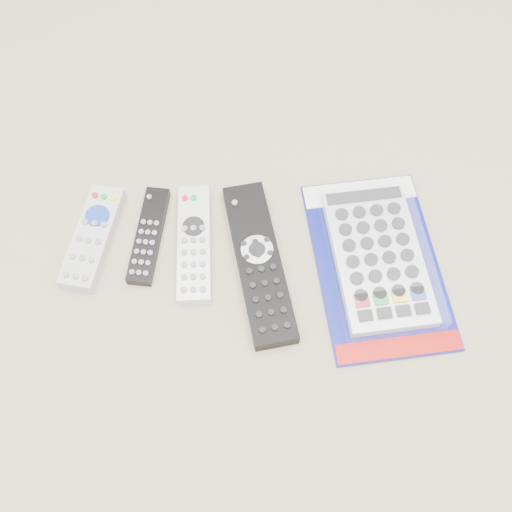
{
  "coord_description": "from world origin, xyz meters",
  "views": [
    {
      "loc": [
        0.03,
        -0.35,
        0.75
      ],
      "look_at": [
        0.03,
        0.03,
        0.01
      ],
      "focal_mm": 40.0,
      "sensor_mm": 36.0,
      "label": 1
    }
  ],
  "objects_px": {
    "remote_small_grey": "(93,237)",
    "remote_large_black": "(259,263)",
    "remote_slim_black": "(149,236)",
    "remote_silver_dvd": "(194,244)",
    "jumbo_remote_packaged": "(378,256)"
  },
  "relations": [
    {
      "from": "remote_silver_dvd",
      "to": "jumbo_remote_packaged",
      "type": "relative_size",
      "value": 0.62
    },
    {
      "from": "remote_small_grey",
      "to": "remote_silver_dvd",
      "type": "relative_size",
      "value": 0.92
    },
    {
      "from": "remote_slim_black",
      "to": "jumbo_remote_packaged",
      "type": "height_order",
      "value": "jumbo_remote_packaged"
    },
    {
      "from": "remote_slim_black",
      "to": "remote_silver_dvd",
      "type": "distance_m",
      "value": 0.07
    },
    {
      "from": "remote_small_grey",
      "to": "remote_slim_black",
      "type": "height_order",
      "value": "remote_small_grey"
    },
    {
      "from": "remote_slim_black",
      "to": "jumbo_remote_packaged",
      "type": "distance_m",
      "value": 0.34
    },
    {
      "from": "remote_silver_dvd",
      "to": "jumbo_remote_packaged",
      "type": "xyz_separation_m",
      "value": [
        0.27,
        -0.03,
        0.01
      ]
    },
    {
      "from": "remote_silver_dvd",
      "to": "jumbo_remote_packaged",
      "type": "bearing_deg",
      "value": -7.91
    },
    {
      "from": "remote_large_black",
      "to": "jumbo_remote_packaged",
      "type": "distance_m",
      "value": 0.17
    },
    {
      "from": "remote_silver_dvd",
      "to": "jumbo_remote_packaged",
      "type": "distance_m",
      "value": 0.27
    },
    {
      "from": "remote_small_grey",
      "to": "remote_large_black",
      "type": "relative_size",
      "value": 0.67
    },
    {
      "from": "remote_small_grey",
      "to": "jumbo_remote_packaged",
      "type": "xyz_separation_m",
      "value": [
        0.42,
        -0.04,
        0.0
      ]
    },
    {
      "from": "remote_small_grey",
      "to": "jumbo_remote_packaged",
      "type": "bearing_deg",
      "value": 5.62
    },
    {
      "from": "remote_small_grey",
      "to": "remote_large_black",
      "type": "bearing_deg",
      "value": 0.59
    },
    {
      "from": "remote_slim_black",
      "to": "remote_large_black",
      "type": "bearing_deg",
      "value": -9.7
    }
  ]
}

